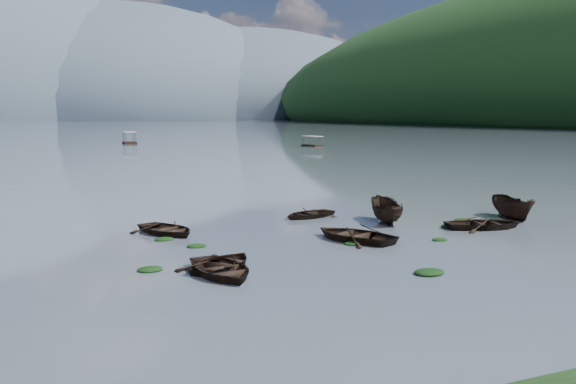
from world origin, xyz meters
name	(u,v)px	position (x,y,z in m)	size (l,w,h in m)	color
ground_plane	(405,270)	(0.00, 0.00, 0.00)	(2400.00, 2400.00, 0.00)	slate
haze_mtn_c	(119,119)	(140.00, 900.00, 0.00)	(520.00, 520.00, 260.00)	#475666
haze_mtn_d	(240,119)	(320.00, 900.00, 0.00)	(520.00, 520.00, 220.00)	#475666
rowboat_0	(221,275)	(-7.37, 2.34, 0.00)	(3.12, 4.37, 0.91)	black
rowboat_1	(224,268)	(-6.84, 3.55, 0.00)	(2.73, 3.82, 0.79)	black
rowboat_3	(354,240)	(1.33, 6.50, 0.00)	(3.38, 4.73, 0.98)	black
rowboat_4	(484,228)	(9.90, 6.44, 0.00)	(3.17, 4.44, 0.92)	black
rowboat_5	(513,219)	(13.91, 8.39, 0.00)	(1.65, 4.39, 1.70)	black
rowboat_6	(167,234)	(-7.20, 12.29, 0.00)	(3.06, 4.28, 0.89)	black
rowboat_7	(309,217)	(2.46, 14.26, 0.00)	(2.73, 3.82, 0.79)	black
rowboat_8	(386,223)	(5.84, 10.50, 0.00)	(1.62, 4.30, 1.66)	black
weed_clump_0	(150,271)	(-9.84, 4.30, 0.00)	(1.09, 0.89, 0.24)	black
weed_clump_1	(353,244)	(0.73, 5.58, 0.00)	(0.97, 0.78, 0.21)	black
weed_clump_2	(429,274)	(0.51, -1.02, 0.00)	(1.31, 1.05, 0.28)	black
weed_clump_3	(440,240)	(5.38, 4.62, 0.00)	(0.85, 0.72, 0.19)	black
weed_clump_4	(451,227)	(8.38, 7.51, 0.00)	(1.23, 0.98, 0.25)	black
weed_clump_5	(164,240)	(-7.74, 10.61, 0.00)	(0.99, 0.80, 0.21)	black
weed_clump_6	(197,247)	(-6.68, 8.24, 0.00)	(1.00, 0.83, 0.21)	black
weed_clump_7	(463,221)	(10.54, 9.09, 0.00)	(1.06, 0.85, 0.23)	black
pontoon_centre	(130,144)	(11.49, 124.12, 0.00)	(2.77, 6.66, 2.55)	black
pontoon_right	(312,146)	(43.60, 96.40, 0.00)	(2.21, 5.31, 2.04)	black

